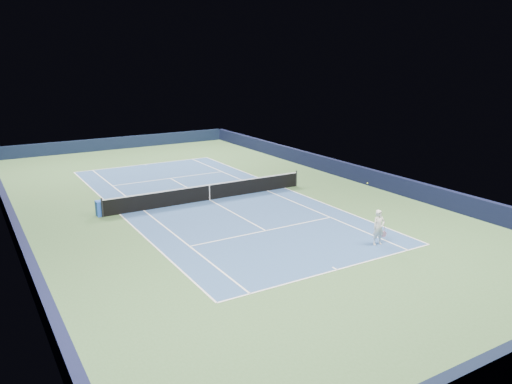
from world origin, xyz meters
TOP-DOWN VIEW (x-y plane):
  - ground at (0.00, 0.00)m, footprint 40.00×40.00m
  - wall_far at (0.00, 19.82)m, footprint 22.00×0.35m
  - wall_right at (10.82, 0.00)m, footprint 0.35×40.00m
  - wall_left at (-10.82, 0.00)m, footprint 0.35×40.00m
  - court_surface at (0.00, 0.00)m, footprint 10.97×23.77m
  - baseline_far at (0.00, 11.88)m, footprint 10.97×0.08m
  - baseline_near at (0.00, -11.88)m, footprint 10.97×0.08m
  - sideline_doubles_right at (5.49, 0.00)m, footprint 0.08×23.77m
  - sideline_doubles_left at (-5.49, 0.00)m, footprint 0.08×23.77m
  - sideline_singles_right at (4.12, 0.00)m, footprint 0.08×23.77m
  - sideline_singles_left at (-4.12, 0.00)m, footprint 0.08×23.77m
  - service_line_far at (0.00, 6.40)m, footprint 8.23×0.08m
  - service_line_near at (0.00, -6.40)m, footprint 8.23×0.08m
  - center_service_line at (0.00, 0.00)m, footprint 0.08×12.80m
  - center_mark_far at (0.00, 11.73)m, footprint 0.08×0.30m
  - center_mark_near at (0.00, -11.73)m, footprint 0.08×0.30m
  - tennis_net at (0.00, 0.00)m, footprint 12.90×0.10m
  - sponsor_cube at (-6.40, 0.27)m, footprint 0.57×0.48m
  - tennis_player at (3.44, -10.65)m, footprint 0.79×1.27m

SIDE VIEW (x-z plane):
  - ground at x=0.00m, z-range 0.00..0.00m
  - court_surface at x=0.00m, z-range 0.00..0.01m
  - baseline_far at x=0.00m, z-range 0.01..0.01m
  - baseline_near at x=0.00m, z-range 0.01..0.01m
  - sideline_doubles_right at x=5.49m, z-range 0.01..0.01m
  - sideline_doubles_left at x=-5.49m, z-range 0.01..0.01m
  - sideline_singles_right at x=4.12m, z-range 0.01..0.01m
  - sideline_singles_left at x=-4.12m, z-range 0.01..0.01m
  - service_line_far at x=0.00m, z-range 0.01..0.01m
  - service_line_near at x=0.00m, z-range 0.01..0.01m
  - center_service_line at x=0.00m, z-range 0.01..0.01m
  - center_mark_far at x=0.00m, z-range 0.01..0.01m
  - center_mark_near at x=0.00m, z-range 0.01..0.01m
  - sponsor_cube at x=-6.40m, z-range 0.00..0.85m
  - tennis_net at x=0.00m, z-range -0.03..1.04m
  - wall_far at x=0.00m, z-range 0.00..1.10m
  - wall_right at x=10.82m, z-range 0.00..1.10m
  - wall_left at x=-10.82m, z-range 0.00..1.10m
  - tennis_player at x=3.44m, z-range -0.53..2.20m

